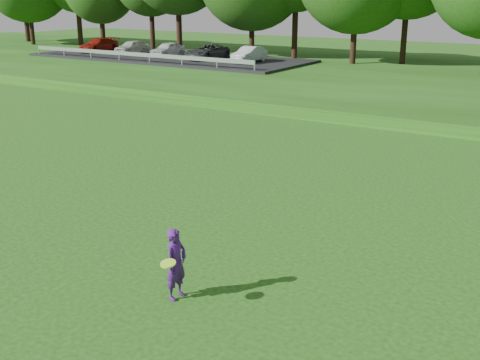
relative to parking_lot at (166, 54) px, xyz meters
The scene contains 5 objects.
ground 40.70m from the parking_lot, 53.74° to the right, with size 140.00×140.00×0.00m, color #1B460D.
berm 24.10m from the parking_lot, ahead, with size 130.00×30.00×0.60m, color #1B460D.
walking_path 27.28m from the parking_lot, 28.03° to the right, with size 130.00×1.60×0.04m, color gray.
parking_lot is the anchor object (origin of this frame).
woman 40.36m from the parking_lot, 50.75° to the right, with size 0.52×0.91×1.51m.
Camera 1 is at (8.45, -7.10, 6.00)m, focal length 45.00 mm.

